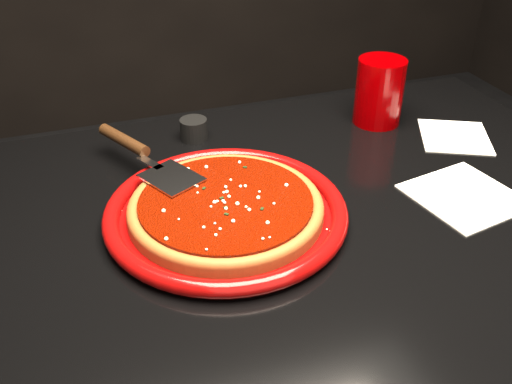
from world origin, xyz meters
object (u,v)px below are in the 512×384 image
pizza_server (147,155)px  cup (379,92)px  plate (226,212)px  ramekin (194,129)px  table (282,366)px

pizza_server → cup: bearing=-18.8°
cup → pizza_server: bearing=-171.7°
pizza_server → plate: bearing=-87.0°
pizza_server → ramekin: pizza_server is taller
pizza_server → cup: size_ratio=2.33×
pizza_server → cup: (0.49, 0.07, 0.02)m
pizza_server → cup: 0.49m
table → cup: 0.58m
cup → ramekin: cup is taller
plate → pizza_server: bearing=120.1°
cup → ramekin: size_ratio=2.52×
table → pizza_server: 0.50m
pizza_server → ramekin: size_ratio=5.87×
table → cup: size_ratio=8.92×
plate → ramekin: (0.02, 0.28, 0.01)m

